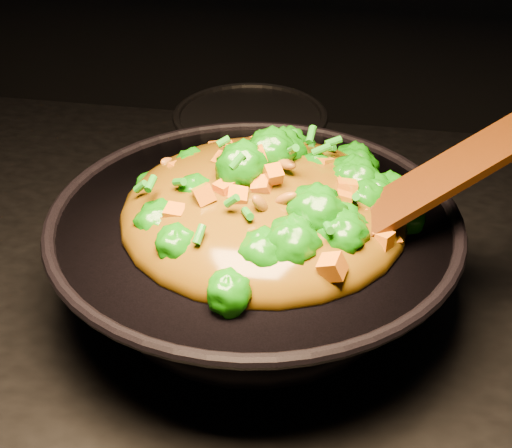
# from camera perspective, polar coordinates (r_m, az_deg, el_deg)

# --- Properties ---
(wok) EXTENTS (0.45, 0.45, 0.11)m
(wok) POSITION_cam_1_polar(r_m,az_deg,el_deg) (0.74, -0.14, -3.06)
(wok) COLOR black
(wok) RESTS_ON stovetop
(stir_fry) EXTENTS (0.37, 0.37, 0.10)m
(stir_fry) POSITION_cam_1_polar(r_m,az_deg,el_deg) (0.68, 0.62, 3.90)
(stir_fry) COLOR #167808
(stir_fry) RESTS_ON wok
(spatula) EXTENTS (0.28, 0.20, 0.13)m
(spatula) POSITION_cam_1_polar(r_m,az_deg,el_deg) (0.68, 13.77, 3.12)
(spatula) COLOR #3E1506
(spatula) RESTS_ON wok
(back_pot) EXTENTS (0.20, 0.20, 0.11)m
(back_pot) POSITION_cam_1_polar(r_m,az_deg,el_deg) (0.95, -0.44, 5.97)
(back_pot) COLOR black
(back_pot) RESTS_ON stovetop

